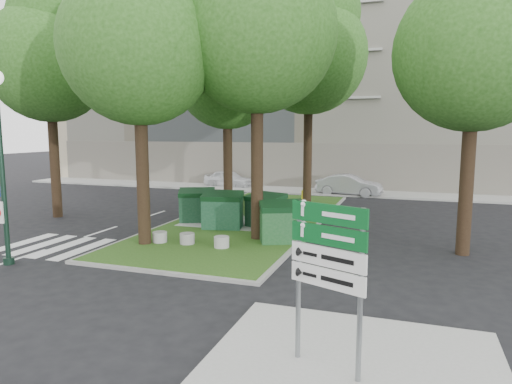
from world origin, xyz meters
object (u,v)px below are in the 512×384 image
at_px(tree_median_far, 311,44).
at_px(dumpster_a, 197,205).
at_px(dumpster_d, 282,222).
at_px(tree_median_mid, 229,67).
at_px(bollard_left, 160,237).
at_px(car_white, 229,179).
at_px(tree_median_near_right, 260,17).
at_px(bollard_right, 222,242).
at_px(tree_street_left, 51,51).
at_px(dumpster_c, 266,211).
at_px(tree_street_right, 479,36).
at_px(tree_median_near_left, 141,32).
at_px(bollard_mid, 187,238).
at_px(litter_bin, 305,197).
at_px(dumpster_b, 223,210).
at_px(car_silver, 349,185).
at_px(directional_sign, 328,261).
at_px(street_lamp, 0,144).

xyz_separation_m(tree_median_far, dumpster_a, (-3.80, -5.37, -7.51)).
bearing_deg(dumpster_d, tree_median_mid, 105.12).
xyz_separation_m(bollard_left, car_white, (-3.97, 16.18, 0.32)).
bearing_deg(car_white, tree_median_near_right, -146.37).
distance_m(tree_median_near_right, bollard_right, 7.91).
bearing_deg(dumpster_a, car_white, 82.92).
distance_m(tree_median_mid, tree_street_left, 8.11).
relative_size(dumpster_a, car_white, 0.51).
xyz_separation_m(tree_median_far, dumpster_c, (-0.60, -5.54, -7.53)).
height_order(dumpster_d, bollard_left, dumpster_d).
bearing_deg(tree_street_right, bollard_left, -167.65).
distance_m(tree_median_near_right, dumpster_c, 7.47).
distance_m(tree_median_near_left, dumpster_a, 7.71).
distance_m(tree_median_near_left, bollard_mid, 7.15).
bearing_deg(dumpster_a, bollard_mid, -91.97).
distance_m(tree_median_mid, bollard_left, 9.13).
bearing_deg(litter_bin, dumpster_d, -82.74).
bearing_deg(tree_median_near_right, tree_street_right, 4.09).
xyz_separation_m(bollard_left, bollard_right, (2.38, 0.03, 0.00)).
xyz_separation_m(tree_median_far, tree_street_left, (-10.70, -6.00, -0.67)).
height_order(tree_median_near_left, litter_bin, tree_median_near_left).
xyz_separation_m(dumpster_b, dumpster_d, (2.91, -1.46, -0.01)).
xyz_separation_m(dumpster_a, bollard_mid, (1.45, -3.75, -0.51)).
relative_size(tree_median_near_left, bollard_right, 20.26).
bearing_deg(tree_street_right, car_silver, 113.49).
xyz_separation_m(tree_street_right, litter_bin, (-7.17, 7.73, -6.50)).
bearing_deg(bollard_left, tree_median_near_left, -139.51).
height_order(bollard_left, car_white, car_white).
distance_m(tree_median_near_right, bollard_left, 8.49).
bearing_deg(bollard_mid, dumpster_d, 24.48).
relative_size(bollard_left, litter_bin, 0.70).
xyz_separation_m(tree_median_near_right, car_silver, (1.54, 13.06, -7.32)).
bearing_deg(dumpster_d, bollard_left, 175.65).
bearing_deg(car_silver, tree_median_mid, 157.85).
distance_m(tree_median_near_left, car_silver, 17.22).
distance_m(tree_median_mid, dumpster_c, 7.17).
height_order(tree_street_left, dumpster_a, tree_street_left).
bearing_deg(tree_median_near_right, bollard_right, -115.43).
xyz_separation_m(tree_median_near_left, bollard_mid, (1.35, 0.38, -7.01)).
height_order(tree_median_far, dumpster_a, tree_median_far).
bearing_deg(directional_sign, bollard_right, 147.56).
height_order(litter_bin, car_white, car_white).
relative_size(dumpster_d, street_lamp, 0.32).
distance_m(tree_median_near_left, tree_median_near_right, 4.09).
height_order(bollard_mid, directional_sign, directional_sign).
height_order(bollard_left, bollard_mid, bollard_mid).
xyz_separation_m(tree_median_near_right, tree_median_far, (0.20, 7.50, 0.33)).
relative_size(dumpster_d, car_white, 0.52).
distance_m(tree_median_far, street_lamp, 15.09).
distance_m(tree_median_far, directional_sign, 17.59).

